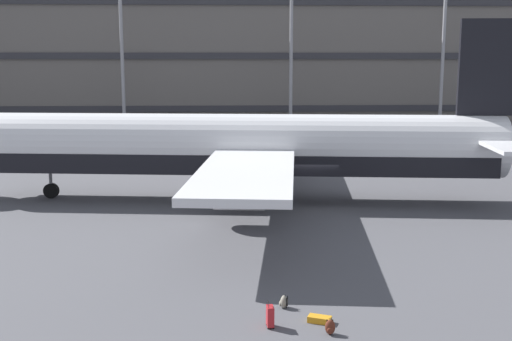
% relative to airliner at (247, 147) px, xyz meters
% --- Properties ---
extents(ground_plane, '(600.00, 600.00, 0.00)m').
position_rel_airliner_xyz_m(ground_plane, '(3.80, -1.23, -3.21)').
color(ground_plane, '#4C4C51').
extents(terminal_structure, '(120.43, 17.24, 17.52)m').
position_rel_airliner_xyz_m(terminal_structure, '(3.80, 42.98, 5.55)').
color(terminal_structure, '#605B56').
rests_on(terminal_structure, ground_plane).
extents(airliner, '(36.26, 29.35, 10.54)m').
position_rel_airliner_xyz_m(airliner, '(0.00, 0.00, 0.00)').
color(airliner, silver).
rests_on(airliner, ground_plane).
extents(light_mast_center_left, '(1.80, 0.50, 20.21)m').
position_rel_airliner_xyz_m(light_mast_center_left, '(5.59, 29.86, 8.56)').
color(light_mast_center_left, gray).
rests_on(light_mast_center_left, ground_plane).
extents(light_mast_center_right, '(1.80, 0.50, 21.77)m').
position_rel_airliner_xyz_m(light_mast_center_right, '(21.65, 29.86, 9.37)').
color(light_mast_center_right, gray).
rests_on(light_mast_center_right, ground_plane).
extents(suitcase_purple, '(0.81, 0.62, 0.21)m').
position_rel_airliner_xyz_m(suitcase_purple, '(1.73, -17.95, -3.11)').
color(suitcase_purple, orange).
rests_on(suitcase_purple, ground_plane).
extents(suitcase_silver, '(0.25, 0.39, 0.86)m').
position_rel_airliner_xyz_m(suitcase_silver, '(0.13, -18.23, -2.84)').
color(suitcase_silver, '#B21E23').
rests_on(suitcase_silver, ground_plane).
extents(backpack_teal, '(0.35, 0.40, 0.48)m').
position_rel_airliner_xyz_m(backpack_teal, '(0.69, -16.68, -3.00)').
color(backpack_teal, gray).
rests_on(backpack_teal, ground_plane).
extents(backpack_scuffed, '(0.33, 0.30, 0.52)m').
position_rel_airliner_xyz_m(backpack_scuffed, '(1.92, -18.86, -2.98)').
color(backpack_scuffed, '#592619').
rests_on(backpack_scuffed, ground_plane).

